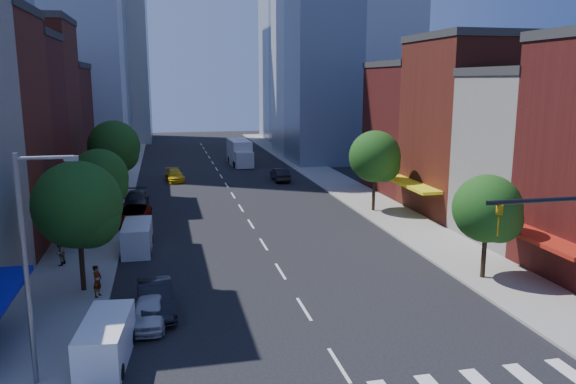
{
  "coord_description": "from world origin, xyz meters",
  "views": [
    {
      "loc": [
        -6.77,
        -20.59,
        11.71
      ],
      "look_at": [
        0.52,
        12.16,
        5.0
      ],
      "focal_mm": 35.0,
      "sensor_mm": 36.0,
      "label": 1
    }
  ],
  "objects_px": {
    "traffic_car_oncoming": "(280,175)",
    "box_truck": "(240,153)",
    "parked_car_rear": "(136,200)",
    "cargo_van_far": "(137,238)",
    "taxi": "(175,175)",
    "pedestrian_near": "(97,281)",
    "traffic_car_far": "(241,154)",
    "parked_car_second": "(156,299)",
    "parked_car_third": "(133,215)",
    "cargo_van_near": "(105,342)",
    "pedestrian_far": "(60,253)",
    "parked_car_front": "(149,310)"
  },
  "relations": [
    {
      "from": "parked_car_front",
      "to": "parked_car_third",
      "type": "bearing_deg",
      "value": 100.12
    },
    {
      "from": "parked_car_rear",
      "to": "parked_car_front",
      "type": "bearing_deg",
      "value": -85.89
    },
    {
      "from": "parked_car_third",
      "to": "traffic_car_far",
      "type": "distance_m",
      "value": 39.31
    },
    {
      "from": "pedestrian_far",
      "to": "taxi",
      "type": "bearing_deg",
      "value": -177.94
    },
    {
      "from": "cargo_van_near",
      "to": "traffic_car_oncoming",
      "type": "bearing_deg",
      "value": 74.2
    },
    {
      "from": "parked_car_rear",
      "to": "box_truck",
      "type": "bearing_deg",
      "value": 62.73
    },
    {
      "from": "cargo_van_near",
      "to": "cargo_van_far",
      "type": "xyz_separation_m",
      "value": [
        0.67,
        15.93,
        0.04
      ]
    },
    {
      "from": "pedestrian_far",
      "to": "cargo_van_far",
      "type": "bearing_deg",
      "value": 134.12
    },
    {
      "from": "parked_car_front",
      "to": "cargo_van_far",
      "type": "bearing_deg",
      "value": 100.12
    },
    {
      "from": "traffic_car_oncoming",
      "to": "box_truck",
      "type": "height_order",
      "value": "box_truck"
    },
    {
      "from": "box_truck",
      "to": "pedestrian_far",
      "type": "bearing_deg",
      "value": -113.97
    },
    {
      "from": "parked_car_third",
      "to": "taxi",
      "type": "xyz_separation_m",
      "value": [
        3.84,
        19.81,
        -0.07
      ]
    },
    {
      "from": "cargo_van_far",
      "to": "pedestrian_far",
      "type": "distance_m",
      "value": 5.26
    },
    {
      "from": "traffic_car_oncoming",
      "to": "parked_car_front",
      "type": "bearing_deg",
      "value": 69.54
    },
    {
      "from": "parked_car_front",
      "to": "taxi",
      "type": "distance_m",
      "value": 40.03
    },
    {
      "from": "parked_car_front",
      "to": "parked_car_second",
      "type": "height_order",
      "value": "parked_car_second"
    },
    {
      "from": "parked_car_rear",
      "to": "parked_car_second",
      "type": "bearing_deg",
      "value": -85.03
    },
    {
      "from": "traffic_car_far",
      "to": "parked_car_rear",
      "type": "bearing_deg",
      "value": 58.17
    },
    {
      "from": "box_truck",
      "to": "pedestrian_near",
      "type": "xyz_separation_m",
      "value": [
        -14.19,
        -47.28,
        -0.62
      ]
    },
    {
      "from": "parked_car_third",
      "to": "cargo_van_far",
      "type": "distance_m",
      "value": 7.85
    },
    {
      "from": "parked_car_third",
      "to": "pedestrian_far",
      "type": "xyz_separation_m",
      "value": [
        -4.01,
        -10.25,
        0.2
      ]
    },
    {
      "from": "parked_car_third",
      "to": "parked_car_second",
      "type": "bearing_deg",
      "value": -77.68
    },
    {
      "from": "box_truck",
      "to": "pedestrian_near",
      "type": "relative_size",
      "value": 4.97
    },
    {
      "from": "traffic_car_oncoming",
      "to": "box_truck",
      "type": "bearing_deg",
      "value": -77.68
    },
    {
      "from": "taxi",
      "to": "traffic_car_far",
      "type": "xyz_separation_m",
      "value": [
        10.15,
        16.93,
        0.05
      ]
    },
    {
      "from": "pedestrian_far",
      "to": "traffic_car_far",
      "type": "bearing_deg",
      "value": 175.74
    },
    {
      "from": "taxi",
      "to": "parked_car_third",
      "type": "bearing_deg",
      "value": -106.8
    },
    {
      "from": "parked_car_front",
      "to": "cargo_van_near",
      "type": "height_order",
      "value": "cargo_van_near"
    },
    {
      "from": "parked_car_second",
      "to": "cargo_van_far",
      "type": "xyz_separation_m",
      "value": [
        -1.34,
        11.08,
        0.2
      ]
    },
    {
      "from": "parked_car_rear",
      "to": "taxi",
      "type": "relative_size",
      "value": 1.13
    },
    {
      "from": "parked_car_second",
      "to": "parked_car_third",
      "type": "xyz_separation_m",
      "value": [
        -2.0,
        18.9,
        -0.04
      ]
    },
    {
      "from": "cargo_van_near",
      "to": "parked_car_front",
      "type": "bearing_deg",
      "value": 69.93
    },
    {
      "from": "taxi",
      "to": "pedestrian_near",
      "type": "bearing_deg",
      "value": -103.64
    },
    {
      "from": "parked_car_front",
      "to": "pedestrian_far",
      "type": "distance_m",
      "value": 11.45
    },
    {
      "from": "taxi",
      "to": "traffic_car_far",
      "type": "distance_m",
      "value": 19.74
    },
    {
      "from": "traffic_car_oncoming",
      "to": "cargo_van_near",
      "type": "bearing_deg",
      "value": 69.12
    },
    {
      "from": "taxi",
      "to": "box_truck",
      "type": "height_order",
      "value": "box_truck"
    },
    {
      "from": "parked_car_second",
      "to": "traffic_car_oncoming",
      "type": "height_order",
      "value": "parked_car_second"
    },
    {
      "from": "pedestrian_far",
      "to": "parked_car_third",
      "type": "bearing_deg",
      "value": 175.31
    },
    {
      "from": "parked_car_front",
      "to": "parked_car_rear",
      "type": "relative_size",
      "value": 0.78
    },
    {
      "from": "cargo_van_near",
      "to": "cargo_van_far",
      "type": "height_order",
      "value": "cargo_van_far"
    },
    {
      "from": "parked_car_rear",
      "to": "traffic_car_oncoming",
      "type": "bearing_deg",
      "value": 35.29
    },
    {
      "from": "cargo_van_far",
      "to": "traffic_car_oncoming",
      "type": "relative_size",
      "value": 1.02
    },
    {
      "from": "parked_car_second",
      "to": "parked_car_rear",
      "type": "bearing_deg",
      "value": 89.48
    },
    {
      "from": "traffic_car_oncoming",
      "to": "cargo_van_far",
      "type": "bearing_deg",
      "value": 58.98
    },
    {
      "from": "parked_car_rear",
      "to": "cargo_van_far",
      "type": "xyz_separation_m",
      "value": [
        0.66,
        -13.88,
        0.22
      ]
    },
    {
      "from": "parked_car_rear",
      "to": "traffic_car_oncoming",
      "type": "distance_m",
      "value": 19.5
    },
    {
      "from": "traffic_car_oncoming",
      "to": "traffic_car_far",
      "type": "relative_size",
      "value": 1.08
    },
    {
      "from": "taxi",
      "to": "box_truck",
      "type": "distance_m",
      "value": 14.58
    },
    {
      "from": "box_truck",
      "to": "parked_car_second",
      "type": "bearing_deg",
      "value": -103.99
    }
  ]
}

